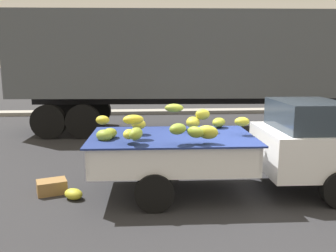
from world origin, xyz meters
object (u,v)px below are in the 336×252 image
pickup_truck (282,145)px  produce_crate (52,187)px  semi_trailer (193,57)px  fallen_banana_bunch_near_tailgate (73,194)px

pickup_truck → produce_crate: (-4.26, 0.18, -0.76)m
semi_trailer → fallen_banana_bunch_near_tailgate: semi_trailer is taller
fallen_banana_bunch_near_tailgate → produce_crate: bearing=145.2°
produce_crate → fallen_banana_bunch_near_tailgate: bearing=-34.8°
semi_trailer → fallen_banana_bunch_near_tailgate: 7.17m
pickup_truck → fallen_banana_bunch_near_tailgate: 3.89m
fallen_banana_bunch_near_tailgate → semi_trailer: bearing=63.7°
pickup_truck → semi_trailer: bearing=99.2°
semi_trailer → produce_crate: 7.11m
pickup_truck → fallen_banana_bunch_near_tailgate: bearing=-176.7°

